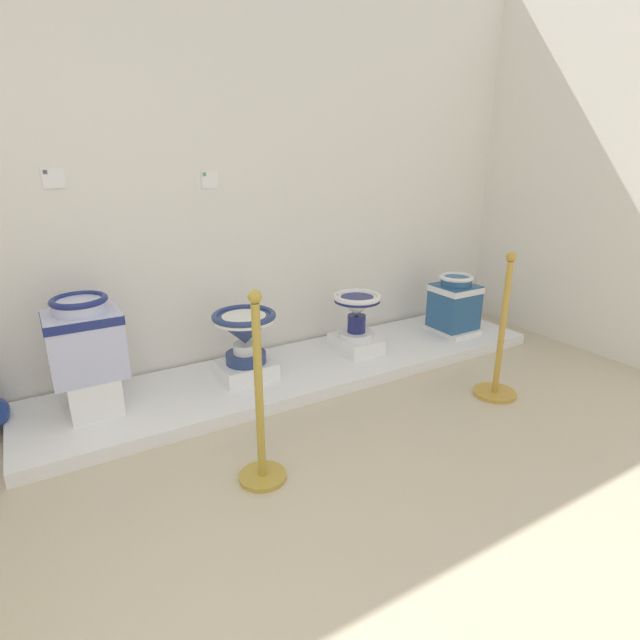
% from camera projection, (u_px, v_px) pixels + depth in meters
% --- Properties ---
extents(ground_plane, '(6.37, 5.23, 0.02)m').
position_uv_depth(ground_plane, '(438.00, 475.00, 2.54)').
color(ground_plane, beige).
extents(wall_back, '(4.57, 0.06, 2.92)m').
position_uv_depth(wall_back, '(271.00, 163.00, 3.56)').
color(wall_back, white).
rests_on(wall_back, ground_plane).
extents(wall_right, '(0.06, 2.63, 2.92)m').
position_uv_depth(wall_right, '(623.00, 163.00, 3.63)').
color(wall_right, white).
rests_on(wall_right, ground_plane).
extents(display_platform, '(3.75, 0.83, 0.08)m').
position_uv_depth(display_platform, '(305.00, 369.00, 3.64)').
color(display_platform, white).
rests_on(display_platform, ground_plane).
extents(plinth_block_leftmost, '(0.28, 0.35, 0.22)m').
position_uv_depth(plinth_block_leftmost, '(93.00, 392.00, 2.96)').
color(plinth_block_leftmost, white).
rests_on(plinth_block_leftmost, display_platform).
extents(antique_toilet_leftmost, '(0.41, 0.34, 0.48)m').
position_uv_depth(antique_toilet_leftmost, '(84.00, 336.00, 2.85)').
color(antique_toilet_leftmost, silver).
rests_on(antique_toilet_leftmost, plinth_block_leftmost).
extents(plinth_block_rightmost, '(0.36, 0.30, 0.11)m').
position_uv_depth(plinth_block_rightmost, '(247.00, 370.00, 3.40)').
color(plinth_block_rightmost, white).
rests_on(plinth_block_rightmost, display_platform).
extents(antique_toilet_rightmost, '(0.42, 0.42, 0.35)m').
position_uv_depth(antique_toilet_rightmost, '(245.00, 330.00, 3.30)').
color(antique_toilet_rightmost, navy).
rests_on(antique_toilet_rightmost, plinth_block_rightmost).
extents(plinth_block_tall_cobalt, '(0.29, 0.38, 0.11)m').
position_uv_depth(plinth_block_tall_cobalt, '(356.00, 343.00, 3.86)').
color(plinth_block_tall_cobalt, white).
rests_on(plinth_block_tall_cobalt, display_platform).
extents(antique_toilet_tall_cobalt, '(0.36, 0.36, 0.34)m').
position_uv_depth(antique_toilet_tall_cobalt, '(357.00, 307.00, 3.77)').
color(antique_toilet_tall_cobalt, white).
rests_on(antique_toilet_tall_cobalt, plinth_block_tall_cobalt).
extents(plinth_block_squat_floral, '(0.30, 0.39, 0.04)m').
position_uv_depth(plinth_block_squat_floral, '(452.00, 329.00, 4.27)').
color(plinth_block_squat_floral, white).
rests_on(plinth_block_squat_floral, display_platform).
extents(antique_toilet_squat_floral, '(0.33, 0.32, 0.45)m').
position_uv_depth(antique_toilet_squat_floral, '(455.00, 301.00, 4.19)').
color(antique_toilet_squat_floral, '#295787').
rests_on(antique_toilet_squat_floral, plinth_block_squat_floral).
extents(info_placard_first, '(0.12, 0.01, 0.11)m').
position_uv_depth(info_placard_first, '(53.00, 178.00, 2.88)').
color(info_placard_first, white).
extents(info_placard_second, '(0.11, 0.01, 0.11)m').
position_uv_depth(info_placard_second, '(209.00, 179.00, 3.34)').
color(info_placard_second, white).
extents(stanchion_post_near_left, '(0.24, 0.24, 0.97)m').
position_uv_depth(stanchion_post_near_left, '(260.00, 424.00, 2.40)').
color(stanchion_post_near_left, '#B49437').
rests_on(stanchion_post_near_left, ground_plane).
extents(stanchion_post_near_right, '(0.28, 0.28, 0.96)m').
position_uv_depth(stanchion_post_near_right, '(499.00, 358.00, 3.27)').
color(stanchion_post_near_right, '#BC8F36').
rests_on(stanchion_post_near_right, ground_plane).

